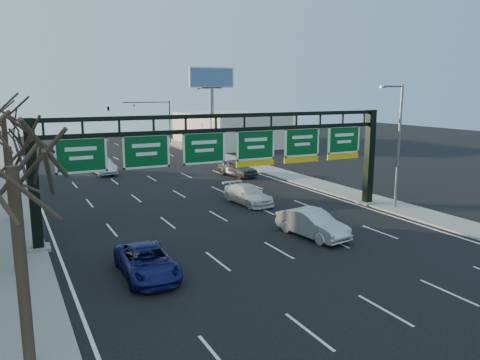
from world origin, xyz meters
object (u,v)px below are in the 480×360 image
car_silver_sedan (312,224)px  car_white_wagon (248,194)px  sign_gantry (233,153)px  car_blue_suv (147,262)px

car_silver_sedan → car_white_wagon: car_silver_sedan is taller
sign_gantry → car_silver_sedan: 6.83m
sign_gantry → car_blue_suv: (-7.57, -6.24, -3.93)m
car_white_wagon → car_silver_sedan: bearing=-99.0°
car_silver_sedan → sign_gantry: bearing=112.1°
car_blue_suv → car_white_wagon: 15.21m
car_silver_sedan → car_white_wagon: 9.15m
sign_gantry → car_blue_suv: 10.57m
car_blue_suv → car_white_wagon: (10.99, 10.51, 0.02)m
car_blue_suv → car_silver_sedan: size_ratio=1.03×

